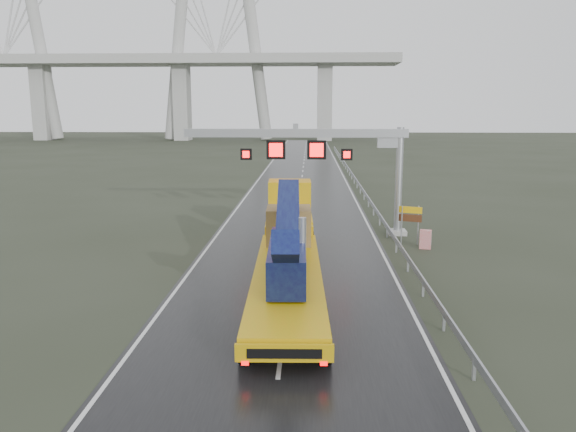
{
  "coord_description": "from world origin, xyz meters",
  "views": [
    {
      "loc": [
        0.94,
        -19.45,
        8.27
      ],
      "look_at": [
        -0.1,
        7.44,
        3.2
      ],
      "focal_mm": 35.0,
      "sensor_mm": 36.0,
      "label": 1
    }
  ],
  "objects_px": {
    "sign_gantry": "(327,151)",
    "exit_sign_pair": "(410,218)",
    "striped_barrier": "(425,239)",
    "heavy_haul_truck": "(289,238)"
  },
  "relations": [
    {
      "from": "exit_sign_pair",
      "to": "sign_gantry",
      "type": "bearing_deg",
      "value": 170.27
    },
    {
      "from": "sign_gantry",
      "to": "striped_barrier",
      "type": "bearing_deg",
      "value": -34.11
    },
    {
      "from": "heavy_haul_truck",
      "to": "exit_sign_pair",
      "type": "height_order",
      "value": "heavy_haul_truck"
    },
    {
      "from": "heavy_haul_truck",
      "to": "striped_barrier",
      "type": "bearing_deg",
      "value": 32.3
    },
    {
      "from": "sign_gantry",
      "to": "striped_barrier",
      "type": "height_order",
      "value": "sign_gantry"
    },
    {
      "from": "exit_sign_pair",
      "to": "striped_barrier",
      "type": "relative_size",
      "value": 2.11
    },
    {
      "from": "heavy_haul_truck",
      "to": "striped_barrier",
      "type": "height_order",
      "value": "heavy_haul_truck"
    },
    {
      "from": "sign_gantry",
      "to": "heavy_haul_truck",
      "type": "relative_size",
      "value": 0.74
    },
    {
      "from": "heavy_haul_truck",
      "to": "exit_sign_pair",
      "type": "relative_size",
      "value": 8.27
    },
    {
      "from": "sign_gantry",
      "to": "exit_sign_pair",
      "type": "distance_m",
      "value": 7.05
    }
  ]
}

